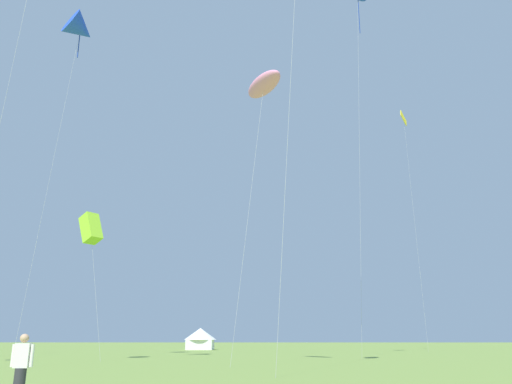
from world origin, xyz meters
The scene contains 6 objects.
kite_yellow_diamond centered at (19.41, 58.60, 29.63)m, with size 1.36×2.42×31.33m.
kite_pink_parafoil centered at (0.63, 27.60, 18.99)m, with size 3.75×4.40×19.76m.
kite_blue_delta centered at (-16.18, 35.44, 28.91)m, with size 4.04×4.41×30.57m.
kite_lime_box centered at (-13.10, 34.09, 9.97)m, with size 3.03×2.06×11.24m.
person_spectator centered at (-5.49, 7.97, 0.85)m, with size 0.57×0.28×1.73m.
festival_tent_center centered at (-8.68, 70.99, 1.67)m, with size 4.64×4.64×3.02m.
Camera 1 is at (0.65, -5.55, 1.63)m, focal length 36.12 mm.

